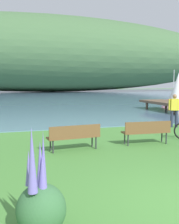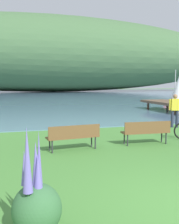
{
  "view_description": "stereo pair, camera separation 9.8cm",
  "coord_description": "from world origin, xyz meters",
  "px_view_note": "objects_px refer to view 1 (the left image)",
  "views": [
    {
      "loc": [
        -3.3,
        -4.0,
        2.27
      ],
      "look_at": [
        0.02,
        7.28,
        1.0
      ],
      "focal_mm": 42.83,
      "sensor_mm": 36.0,
      "label": 1
    },
    {
      "loc": [
        -3.21,
        -4.02,
        2.27
      ],
      "look_at": [
        0.02,
        7.28,
        1.0
      ],
      "focal_mm": 42.83,
      "sensor_mm": 36.0,
      "label": 2
    }
  ],
  "objects_px": {
    "sailboat_mid_bay": "(178,88)",
    "person_at_shoreline": "(174,108)",
    "park_bench_further_along": "(74,135)",
    "park_bench_near_camera": "(147,131)"
  },
  "relations": [
    {
      "from": "park_bench_near_camera",
      "to": "park_bench_further_along",
      "type": "bearing_deg",
      "value": -177.47
    },
    {
      "from": "park_bench_further_along",
      "to": "sailboat_mid_bay",
      "type": "relative_size",
      "value": 0.5
    },
    {
      "from": "park_bench_further_along",
      "to": "person_at_shoreline",
      "type": "relative_size",
      "value": 1.08
    },
    {
      "from": "sailboat_mid_bay",
      "to": "person_at_shoreline",
      "type": "bearing_deg",
      "value": -125.24
    },
    {
      "from": "park_bench_further_along",
      "to": "sailboat_mid_bay",
      "type": "height_order",
      "value": "sailboat_mid_bay"
    },
    {
      "from": "park_bench_near_camera",
      "to": "person_at_shoreline",
      "type": "distance_m",
      "value": 4.54
    },
    {
      "from": "park_bench_further_along",
      "to": "person_at_shoreline",
      "type": "height_order",
      "value": "person_at_shoreline"
    },
    {
      "from": "park_bench_further_along",
      "to": "park_bench_near_camera",
      "type": "bearing_deg",
      "value": 2.53
    },
    {
      "from": "park_bench_near_camera",
      "to": "sailboat_mid_bay",
      "type": "xyz_separation_m",
      "value": [
        12.53,
        16.22,
        1.25
      ]
    },
    {
      "from": "park_bench_further_along",
      "to": "sailboat_mid_bay",
      "type": "bearing_deg",
      "value": 46.86
    }
  ]
}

